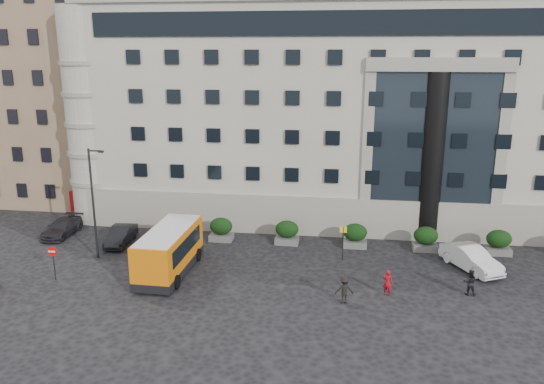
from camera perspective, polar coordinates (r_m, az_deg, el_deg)
The scene contains 22 objects.
ground at distance 34.33m, azimuth -1.90°, elevation -9.97°, with size 120.00×120.00×0.00m, color black.
civic_building at distance 52.93m, azimuth 8.68°, elevation 8.87°, with size 44.00×24.00×18.00m, color #A39E90.
entrance_column at distance 42.23m, azimuth 16.82°, elevation 3.44°, with size 1.80×1.80×13.00m, color black.
apartment_near at distance 58.76m, azimuth -22.41°, elevation 9.50°, with size 14.00×14.00×20.00m, color #7F654A.
apartment_far at distance 76.01m, azimuth -17.64°, elevation 11.68°, with size 13.00×13.00×22.00m, color brown.
hedge_a at distance 41.85m, azimuth -5.49°, elevation -3.98°, with size 1.80×1.26×1.84m.
hedge_b at distance 40.98m, azimuth 1.62°, elevation -4.33°, with size 1.80×1.26×1.84m.
hedge_c at distance 40.77m, azimuth 8.92°, elevation -4.62°, with size 1.80×1.26×1.84m.
hedge_d at distance 41.22m, azimuth 16.19°, elevation -4.83°, with size 1.80×1.26×1.84m.
hedge_e at distance 42.31m, azimuth 23.19°, elevation -4.96°, with size 1.80×1.26×1.84m.
street_lamp at distance 39.20m, azimuth -18.63°, elevation -0.77°, with size 1.16×0.18×8.00m.
bus_stop_sign at distance 37.86m, azimuth 7.65°, elevation -4.84°, with size 0.50×0.08×2.52m.
no_entry_sign at distance 37.17m, azimuth -22.51°, elevation -6.41°, with size 0.64×0.16×2.32m.
minibus at distance 36.12m, azimuth -11.00°, elevation -6.06°, with size 2.87×7.34×3.05m.
red_truck at distance 52.85m, azimuth -17.93°, elevation 0.11°, with size 3.33×6.02×3.09m.
parked_car_b at distance 42.61m, azimuth -15.96°, elevation -4.50°, with size 1.46×4.20×1.38m, color black.
parked_car_c at distance 46.08m, azimuth -21.64°, elevation -3.58°, with size 1.82×4.48×1.30m, color black.
parked_car_d at distance 49.57m, azimuth -15.64°, elevation -1.65°, with size 2.53×5.49×1.53m, color black.
white_taxi at distance 38.76m, azimuth 20.61°, elevation -6.69°, with size 1.70×4.88×1.61m, color silver.
pedestrian_a at distance 33.41m, azimuth 12.32°, elevation -9.51°, with size 0.60×0.40×1.66m, color maroon.
pedestrian_b at distance 34.89m, azimuth 20.52°, elevation -9.09°, with size 0.79×0.62×1.63m, color black.
pedestrian_c at distance 32.01m, azimuth 7.79°, elevation -10.37°, with size 1.10×0.63×1.70m, color black.
Camera 1 is at (5.45, -30.64, 14.48)m, focal length 35.00 mm.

